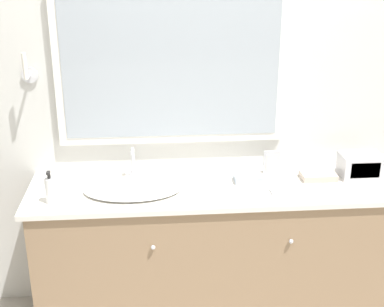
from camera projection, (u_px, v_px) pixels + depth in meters
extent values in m
cube|color=silver|center=(211.00, 102.00, 3.13)|extent=(8.00, 0.06, 2.55)
cube|color=white|center=(171.00, 67.00, 2.99)|extent=(1.30, 0.04, 0.89)
cube|color=#9EA8B2|center=(172.00, 68.00, 2.97)|extent=(1.21, 0.01, 0.80)
cylinder|color=silver|center=(30.00, 75.00, 2.95)|extent=(0.09, 0.01, 0.09)
cylinder|color=silver|center=(28.00, 77.00, 2.90)|extent=(0.02, 0.10, 0.02)
cylinder|color=white|center=(25.00, 66.00, 2.83)|extent=(0.02, 0.02, 0.14)
cube|color=#937556|center=(216.00, 255.00, 3.16)|extent=(2.04, 0.52, 0.84)
cube|color=silver|center=(217.00, 188.00, 3.00)|extent=(2.10, 0.55, 0.03)
sphere|color=silver|center=(153.00, 248.00, 2.79)|extent=(0.02, 0.02, 0.02)
sphere|color=silver|center=(291.00, 241.00, 2.85)|extent=(0.02, 0.02, 0.02)
ellipsoid|color=white|center=(133.00, 188.00, 2.93)|extent=(0.54, 0.34, 0.03)
cylinder|color=silver|center=(134.00, 175.00, 3.10)|extent=(0.06, 0.06, 0.03)
cylinder|color=silver|center=(133.00, 161.00, 3.07)|extent=(0.02, 0.02, 0.15)
cylinder|color=silver|center=(132.00, 151.00, 3.01)|extent=(0.02, 0.07, 0.02)
cylinder|color=white|center=(120.00, 173.00, 3.09)|extent=(0.05, 0.02, 0.02)
cylinder|color=white|center=(146.00, 172.00, 3.10)|extent=(0.06, 0.02, 0.02)
cylinder|color=white|center=(51.00, 191.00, 2.77)|extent=(0.05, 0.05, 0.14)
cylinder|color=black|center=(49.00, 175.00, 2.74)|extent=(0.02, 0.02, 0.04)
cube|color=black|center=(48.00, 173.00, 2.72)|extent=(0.02, 0.03, 0.01)
cube|color=#BCBCC1|center=(360.00, 165.00, 3.10)|extent=(0.24, 0.16, 0.14)
cube|color=black|center=(365.00, 170.00, 3.03)|extent=(0.17, 0.01, 0.09)
cube|color=#B2B2B7|center=(271.00, 162.00, 3.13)|extent=(0.09, 0.01, 0.14)
cube|color=beige|center=(272.00, 163.00, 3.13)|extent=(0.07, 0.00, 0.10)
cube|color=#B7A899|center=(318.00, 176.00, 3.08)|extent=(0.20, 0.12, 0.04)
cube|color=#A8B7C6|center=(248.00, 178.00, 3.05)|extent=(0.16, 0.10, 0.04)
cube|color=silver|center=(285.00, 190.00, 2.93)|extent=(0.16, 0.11, 0.01)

